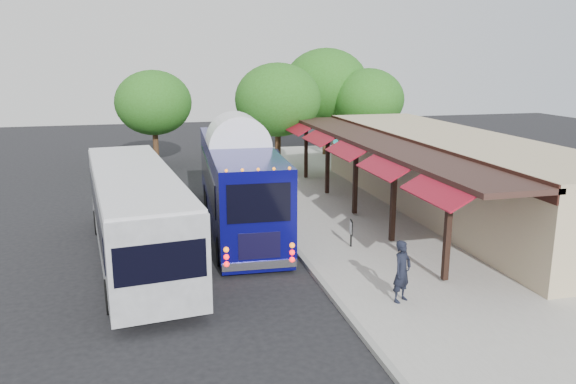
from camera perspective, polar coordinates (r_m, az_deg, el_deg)
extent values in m
plane|color=black|center=(20.77, 0.84, -6.33)|extent=(90.00, 90.00, 0.00)
cube|color=#9E9B93|center=(25.94, 9.27, -2.27)|extent=(10.00, 40.00, 0.15)
cube|color=gray|center=(24.45, -1.46, -3.07)|extent=(0.20, 40.00, 0.16)
cube|color=tan|center=(27.10, 16.23, 1.79)|extent=(5.00, 20.00, 3.60)
cube|color=black|center=(25.67, 11.56, 4.83)|extent=(0.06, 20.00, 0.60)
cube|color=#331E19|center=(25.21, 9.35, 5.00)|extent=(2.60, 20.00, 0.18)
cube|color=black|center=(18.07, 15.91, -3.88)|extent=(0.18, 0.18, 3.16)
cube|color=maroon|center=(17.52, 14.98, 0.20)|extent=(1.00, 3.20, 0.57)
cube|color=black|center=(21.49, 10.65, -0.85)|extent=(0.18, 0.18, 3.16)
cube|color=maroon|center=(21.02, 9.74, 2.63)|extent=(1.00, 3.20, 0.57)
cube|color=black|center=(25.07, 6.86, 1.34)|extent=(0.18, 0.18, 3.16)
cube|color=maroon|center=(24.68, 6.01, 4.34)|extent=(1.00, 3.20, 0.57)
cube|color=black|center=(28.77, 4.03, 2.97)|extent=(0.18, 0.18, 3.16)
cube|color=maroon|center=(28.42, 3.25, 5.60)|extent=(1.00, 3.20, 0.57)
cube|color=black|center=(32.54, 1.84, 4.22)|extent=(0.18, 0.18, 3.16)
cube|color=maroon|center=(32.23, 1.12, 6.55)|extent=(1.00, 3.20, 0.57)
sphere|color=teal|center=(19.69, 14.30, 0.87)|extent=(0.26, 0.26, 0.26)
sphere|color=teal|center=(24.11, 8.71, 3.39)|extent=(0.26, 0.26, 0.26)
sphere|color=teal|center=(28.73, 4.86, 5.11)|extent=(0.26, 0.26, 0.26)
cube|color=#070755|center=(23.77, -5.06, 1.20)|extent=(3.10, 11.98, 3.12)
cube|color=#070755|center=(24.19, -4.98, -2.75)|extent=(3.04, 11.86, 0.35)
ellipsoid|color=white|center=(23.49, -5.14, 4.86)|extent=(3.08, 11.74, 0.55)
cube|color=black|center=(17.96, -2.06, -1.09)|extent=(2.07, 0.13, 1.29)
cube|color=silver|center=(18.66, -2.06, -7.31)|extent=(2.48, 0.30, 0.28)
sphere|color=#FF0C0C|center=(18.31, -5.34, -6.92)|extent=(0.18, 0.18, 0.18)
sphere|color=#FF0C0C|center=(18.73, 1.26, -6.39)|extent=(0.18, 0.18, 0.18)
cylinder|color=black|center=(19.71, -6.16, -5.93)|extent=(0.35, 1.04, 1.03)
cylinder|color=black|center=(20.13, 0.32, -5.43)|extent=(0.35, 1.04, 1.03)
cylinder|color=black|center=(27.64, -8.59, -0.33)|extent=(0.35, 1.04, 1.03)
cylinder|color=black|center=(27.94, -3.93, -0.06)|extent=(0.35, 1.04, 1.03)
cube|color=gray|center=(20.44, -15.20, -2.00)|extent=(3.98, 12.23, 2.77)
cube|color=black|center=(20.46, -18.93, -1.57)|extent=(1.21, 10.14, 1.04)
cube|color=black|center=(20.39, -11.55, -1.15)|extent=(1.21, 10.14, 1.04)
cube|color=silver|center=(20.12, -15.45, 1.92)|extent=(3.90, 11.99, 0.10)
cylinder|color=black|center=(16.94, -19.24, -10.01)|extent=(0.41, 1.03, 1.00)
cylinder|color=black|center=(16.87, -10.98, -9.58)|extent=(0.41, 1.03, 1.00)
cylinder|color=black|center=(24.30, -17.75, -2.78)|extent=(0.41, 1.03, 1.00)
cylinder|color=black|center=(24.25, -12.09, -2.47)|extent=(0.41, 1.03, 1.00)
imported|color=black|center=(16.59, 11.52, -7.90)|extent=(0.80, 0.71, 1.83)
imported|color=black|center=(25.43, -0.40, -0.40)|extent=(0.92, 0.81, 1.58)
imported|color=black|center=(28.49, -2.21, 1.41)|extent=(1.16, 1.00, 1.87)
imported|color=black|center=(33.84, -1.27, 3.10)|extent=(1.18, 1.07, 1.59)
cube|color=black|center=(21.11, 6.43, -4.20)|extent=(0.06, 0.06, 1.01)
cube|color=black|center=(21.04, 6.45, -3.60)|extent=(0.12, 0.46, 0.55)
cube|color=white|center=(21.03, 6.38, -3.61)|extent=(0.08, 0.38, 0.46)
cylinder|color=#382314|center=(35.25, -1.03, 4.49)|extent=(0.36, 0.36, 3.06)
ellipsoid|color=#265715|center=(34.90, -1.05, 9.35)|extent=(5.29, 5.29, 4.50)
cylinder|color=#382314|center=(41.19, 3.79, 6.07)|extent=(0.36, 0.36, 3.50)
ellipsoid|color=#265715|center=(40.89, 3.87, 10.83)|extent=(6.04, 6.04, 5.14)
cylinder|color=#382314|center=(39.78, 7.97, 5.26)|extent=(0.36, 0.36, 2.88)
ellipsoid|color=#265715|center=(39.48, 8.11, 9.31)|extent=(4.98, 4.98, 4.23)
cylinder|color=#382314|center=(38.06, -13.28, 4.64)|extent=(0.36, 0.36, 2.85)
ellipsoid|color=#265715|center=(37.75, -13.51, 8.82)|extent=(4.92, 4.92, 4.18)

